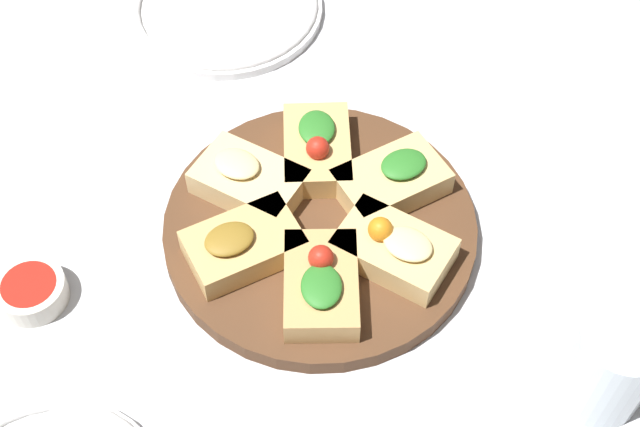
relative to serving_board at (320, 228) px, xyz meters
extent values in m
plane|color=silver|center=(0.00, 0.00, -0.01)|extent=(3.00, 3.00, 0.00)
cylinder|color=#51331E|center=(0.00, 0.00, 0.00)|extent=(0.30, 0.30, 0.02)
cube|color=tan|center=(-0.05, -0.06, 0.02)|extent=(0.12, 0.12, 0.03)
ellipsoid|color=#2D7A28|center=(-0.06, -0.07, 0.04)|extent=(0.06, 0.06, 0.01)
sphere|color=red|center=(-0.04, -0.05, 0.04)|extent=(0.02, 0.02, 0.02)
cube|color=#DBB775|center=(0.02, -0.08, 0.02)|extent=(0.09, 0.12, 0.03)
ellipsoid|color=beige|center=(0.03, -0.09, 0.04)|extent=(0.05, 0.05, 0.01)
sphere|color=orange|center=(0.02, -0.06, 0.04)|extent=(0.02, 0.02, 0.02)
cube|color=#DBB775|center=(0.08, -0.02, 0.02)|extent=(0.11, 0.09, 0.03)
ellipsoid|color=#2D7A28|center=(0.09, -0.02, 0.04)|extent=(0.05, 0.05, 0.01)
cube|color=tan|center=(0.05, 0.06, 0.02)|extent=(0.12, 0.12, 0.03)
ellipsoid|color=#2D7A28|center=(0.06, 0.07, 0.04)|extent=(0.06, 0.06, 0.01)
sphere|color=red|center=(0.04, 0.05, 0.04)|extent=(0.02, 0.02, 0.02)
cube|color=#E5C689|center=(-0.03, 0.08, 0.02)|extent=(0.10, 0.12, 0.03)
ellipsoid|color=beige|center=(-0.03, 0.09, 0.04)|extent=(0.05, 0.06, 0.01)
cube|color=tan|center=(-0.08, 0.02, 0.02)|extent=(0.12, 0.09, 0.03)
ellipsoid|color=olive|center=(-0.09, 0.02, 0.04)|extent=(0.05, 0.05, 0.01)
cylinder|color=white|center=(0.13, 0.31, 0.00)|extent=(0.23, 0.23, 0.01)
torus|color=white|center=(0.13, 0.31, 0.00)|extent=(0.22, 0.22, 0.01)
cylinder|color=silver|center=(0.07, -0.28, 0.04)|extent=(0.07, 0.07, 0.10)
cylinder|color=silver|center=(-0.25, 0.12, 0.00)|extent=(0.06, 0.06, 0.02)
cylinder|color=#B22319|center=(-0.25, 0.12, 0.01)|extent=(0.05, 0.05, 0.00)
camera|label=1|loc=(-0.33, -0.37, 0.70)|focal=50.00mm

